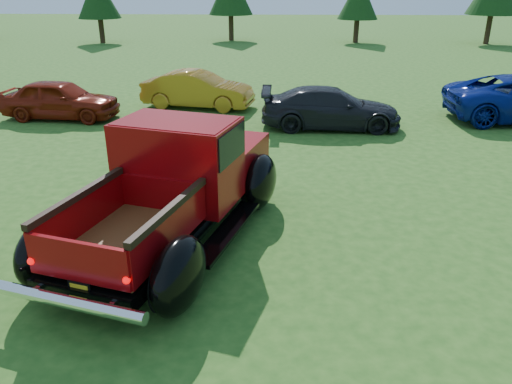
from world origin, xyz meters
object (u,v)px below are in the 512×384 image
show_car_grey (331,108)px  pickup_truck (180,180)px  show_car_yellow (198,90)px  show_car_red (60,99)px

show_car_grey → pickup_truck: bearing=155.2°
show_car_yellow → show_car_grey: show_car_yellow is taller
show_car_grey → show_car_red: bearing=85.9°
pickup_truck → show_car_grey: 7.68m
show_car_red → show_car_grey: 8.65m
show_car_red → show_car_yellow: 4.53m
show_car_red → show_car_yellow: bearing=-63.4°
pickup_truck → show_car_red: bearing=140.7°
show_car_yellow → show_car_grey: size_ratio=0.92×
show_car_red → pickup_truck: bearing=-140.3°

